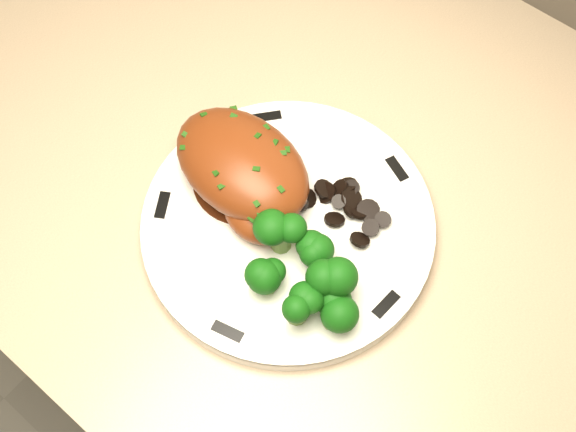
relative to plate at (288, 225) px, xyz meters
The scene contains 10 objects.
plate is the anchor object (origin of this frame).
rim_accent_0 0.12m from the plate, 67.92° to the left, with size 0.03×0.01×0.00m, color black.
rim_accent_1 0.12m from the plate, 139.92° to the left, with size 0.03×0.01×0.00m, color black.
rim_accent_2 0.12m from the plate, 148.08° to the right, with size 0.03×0.01×0.00m, color black.
rim_accent_3 0.12m from the plate, 76.08° to the right, with size 0.03×0.01×0.00m, color black.
rim_accent_4 0.12m from the plate, ahead, with size 0.03×0.01×0.00m, color black.
gravy_pool 0.06m from the plate, behind, with size 0.10×0.10×0.00m, color #3B190A.
chicken_breast 0.07m from the plate, behind, with size 0.15×0.11×0.06m.
mushroom_pile 0.05m from the plate, 46.79° to the left, with size 0.08×0.06×0.02m.
broccoli_florets 0.07m from the plate, 37.57° to the right, with size 0.11×0.08×0.04m.
Camera 1 is at (-0.08, 1.35, 1.48)m, focal length 45.00 mm.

